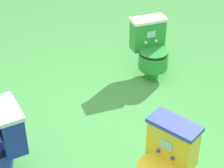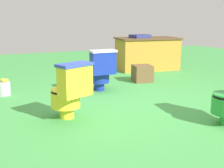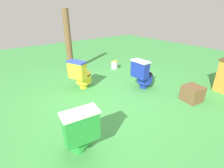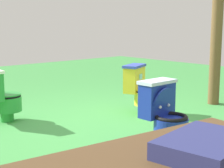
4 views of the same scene
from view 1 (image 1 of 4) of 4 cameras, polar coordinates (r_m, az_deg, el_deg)
name	(u,v)px [view 1 (image 1 of 4)]	position (r m, az deg, el deg)	size (l,w,h in m)	color
ground	(99,137)	(4.29, -1.78, -7.36)	(14.00, 14.00, 0.00)	#429947
toilet_yellow	(164,162)	(3.52, 7.27, -10.75)	(0.56, 0.61, 0.73)	yellow
toilet_green	(151,48)	(5.12, 5.41, 5.00)	(0.54, 0.46, 0.73)	green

